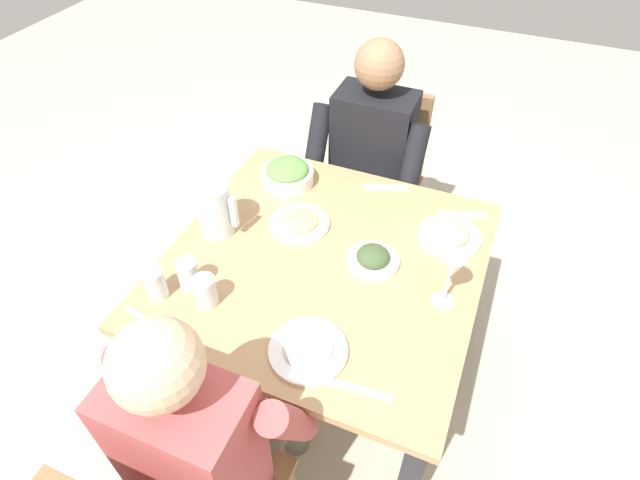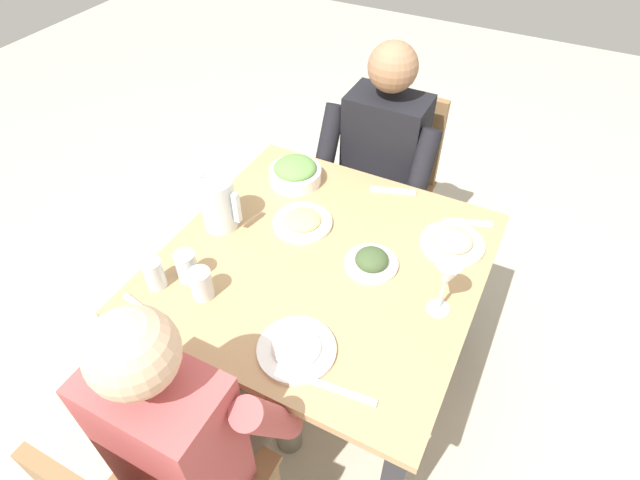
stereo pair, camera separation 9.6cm
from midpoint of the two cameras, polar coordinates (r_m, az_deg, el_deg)
ground_plane at (r=2.22m, az=1.49°, el=-14.87°), size 8.00×8.00×0.00m
dining_table at (r=1.73m, az=1.85°, el=-4.57°), size 1.00×1.00×0.70m
chair_far at (r=2.39m, az=8.94°, el=7.09°), size 0.40×0.40×0.86m
diner_near at (r=1.45m, az=-11.62°, el=-19.08°), size 0.48×0.53×1.15m
diner_far at (r=2.15m, az=7.45°, el=7.31°), size 0.48×0.53×1.15m
water_pitcher at (r=1.74m, az=-9.79°, el=4.06°), size 0.16×0.12×0.19m
salad_bowl at (r=1.95m, az=-1.38°, el=7.58°), size 0.20×0.20×0.09m
plate_yoghurt at (r=1.43m, az=-0.70°, el=-12.06°), size 0.22×0.22×0.04m
plate_dolmas at (r=1.64m, az=7.47°, el=-2.40°), size 0.17×0.17×0.06m
plate_fries at (r=1.77m, az=-0.43°, el=2.08°), size 0.21×0.21×0.04m
plate_beans at (r=1.76m, az=16.18°, el=-0.21°), size 0.21×0.21×0.05m
water_glass_by_pitcher at (r=1.55m, az=-11.45°, el=-4.90°), size 0.07×0.07×0.10m
water_glass_far_right at (r=1.61m, az=-13.09°, el=-2.97°), size 0.07×0.07×0.10m
water_glass_center at (r=1.61m, az=-16.51°, el=-3.71°), size 0.06×0.06×0.10m
wine_glass at (r=1.47m, az=15.77°, el=-4.12°), size 0.08×0.08×0.20m
fork_near at (r=1.94m, az=9.60°, el=5.43°), size 0.17×0.08×0.01m
knife_near at (r=1.59m, az=-17.53°, el=-7.54°), size 0.19×0.05×0.01m
fork_far at (r=1.87m, az=17.69°, el=1.84°), size 0.17×0.08×0.01m
knife_far at (r=1.37m, az=4.66°, el=-16.67°), size 0.19×0.04×0.01m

